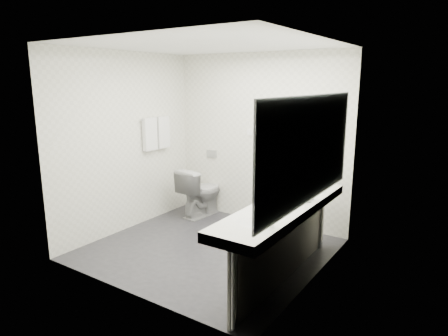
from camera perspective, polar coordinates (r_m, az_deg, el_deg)
The scene contains 31 objects.
floor at distance 5.13m, azimuth -2.38°, elevation -11.64°, with size 2.80×2.80×0.00m, color #2A292E.
ceiling at distance 4.70m, azimuth -2.66°, elevation 17.43°, with size 2.80×2.80×0.00m, color white.
wall_back at distance 5.84m, azimuth 5.07°, elevation 4.13°, with size 2.80×2.80×0.00m, color white.
wall_front at distance 3.81m, azimuth -14.15°, elevation -0.72°, with size 2.80×2.80×0.00m, color white.
wall_left at distance 5.68m, azimuth -13.99°, elevation 3.58°, with size 2.60×2.60×0.00m, color white.
wall_right at distance 4.10m, azimuth 13.48°, elevation 0.25°, with size 2.60×2.60×0.00m, color white.
vanity_counter at distance 4.14m, azimuth 8.60°, elevation -5.89°, with size 0.55×2.20×0.10m, color white.
vanity_panel at distance 4.28m, azimuth 8.72°, elevation -11.35°, with size 0.03×2.15×0.75m, color gray.
vanity_post_near at distance 3.45m, azimuth 1.46°, elevation -17.44°, with size 0.06×0.06×0.75m, color silver.
vanity_post_far at distance 5.17m, azimuth 13.99°, elevation -7.32°, with size 0.06×0.06×0.75m, color silver.
mirror at distance 3.88m, azimuth 12.39°, elevation 2.64°, with size 0.02×2.20×1.05m, color #B2BCC6.
basin_near at distance 3.58m, azimuth 4.12°, elevation -8.15°, with size 0.40×0.31×0.05m, color white.
basin_far at distance 4.70m, azimuth 12.02°, elevation -3.33°, with size 0.40×0.31×0.05m, color white.
faucet_near at distance 3.46m, azimuth 6.97°, elevation -7.35°, with size 0.04×0.04×0.15m, color silver.
faucet_far at distance 4.61m, azimuth 14.31°, elevation -2.60°, with size 0.04×0.04×0.15m, color silver.
soap_bottle_a at distance 4.13m, azimuth 9.45°, elevation -4.38°, with size 0.05×0.05×0.12m, color white.
soap_bottle_b at distance 4.11m, azimuth 10.42°, elevation -4.60°, with size 0.08×0.08×0.10m, color white.
glass_left at distance 4.23m, azimuth 12.11°, elevation -4.09°, with size 0.06×0.06×0.12m, color silver.
glass_right at distance 4.32m, azimuth 12.54°, elevation -3.73°, with size 0.07×0.07×0.12m, color silver.
toilet at distance 6.22m, azimuth -3.39°, elevation -3.46°, with size 0.43×0.76×0.77m, color white.
flush_plate at distance 6.32m, azimuth -1.82°, elevation 2.06°, with size 0.18×0.02×0.12m, color #B2B5BA.
pedal_bin at distance 5.87m, azimuth 5.70°, elevation -7.07°, with size 0.19×0.19×0.27m, color #B2B5BA.
bin_lid at distance 5.82m, azimuth 5.73°, elevation -5.75°, with size 0.19×0.19×0.01m, color #B2B5BA.
towel_rail at distance 5.99m, azimuth -9.92°, elevation 7.10°, with size 0.02×0.02×0.62m, color silver.
towel_near at distance 5.91m, azimuth -10.70°, elevation 4.85°, with size 0.07×0.24×0.48m, color white.
towel_far at distance 6.11m, azimuth -8.87°, elevation 5.16°, with size 0.07×0.24×0.48m, color white.
dryer_cradle at distance 5.67m, azimuth 7.20°, elevation 6.38°, with size 0.10×0.04×0.14m, color gray.
dryer_barrel at distance 5.60m, azimuth 6.88°, elevation 6.62°, with size 0.08×0.08×0.14m, color gray.
dryer_cord at distance 5.68m, azimuth 7.06°, elevation 3.86°, with size 0.02×0.02×0.35m, color black.
switch_plate_a at distance 5.89m, azimuth 3.75°, elevation 5.21°, with size 0.09×0.02×0.09m, color white.
switch_plate_b at distance 5.57m, azimuth 10.00°, elevation 4.63°, with size 0.09×0.02×0.09m, color white.
Camera 1 is at (2.77, -3.77, 2.10)m, focal length 31.51 mm.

